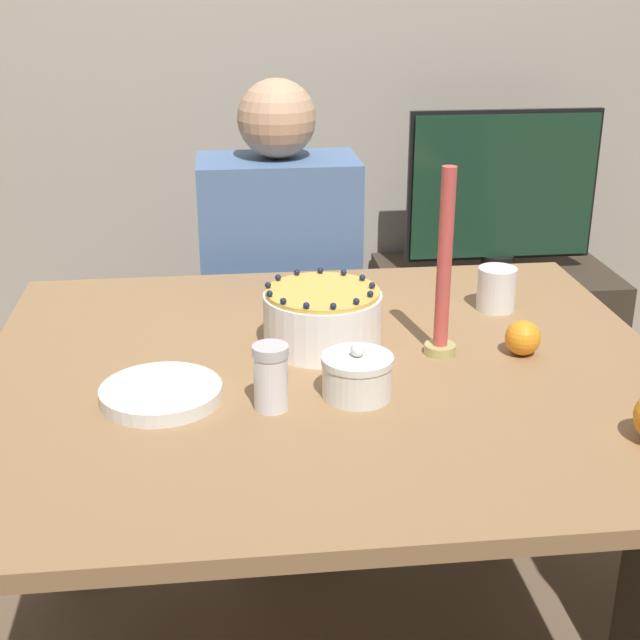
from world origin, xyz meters
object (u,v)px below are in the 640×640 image
at_px(sugar_shaker, 271,377).
at_px(tv_monitor, 503,189).
at_px(sugar_bowl, 357,376).
at_px(candle, 444,278).
at_px(cake, 320,318).
at_px(person_man_blue_shirt, 281,338).

xyz_separation_m(sugar_shaker, tv_monitor, (0.79, 1.29, -0.02)).
height_order(sugar_bowl, candle, candle).
relative_size(cake, sugar_shaker, 2.01).
height_order(cake, sugar_shaker, cake).
bearing_deg(sugar_bowl, cake, 99.51).
relative_size(cake, candle, 0.63).
bearing_deg(candle, cake, 163.61).
bearing_deg(person_man_blue_shirt, candle, 109.49).
height_order(cake, sugar_bowl, cake).
bearing_deg(person_man_blue_shirt, sugar_bowl, 94.58).
relative_size(candle, tv_monitor, 0.60).
xyz_separation_m(sugar_bowl, person_man_blue_shirt, (-0.07, 0.86, -0.29)).
bearing_deg(sugar_shaker, candle, 29.56).
distance_m(cake, tv_monitor, 1.24).
bearing_deg(person_man_blue_shirt, sugar_shaker, 85.09).
distance_m(sugar_shaker, tv_monitor, 1.51).
relative_size(cake, tv_monitor, 0.38).
distance_m(cake, sugar_bowl, 0.22).
distance_m(person_man_blue_shirt, tv_monitor, 0.87).
height_order(sugar_shaker, candle, candle).
height_order(sugar_shaker, person_man_blue_shirt, person_man_blue_shirt).
bearing_deg(sugar_shaker, sugar_bowl, 11.10).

